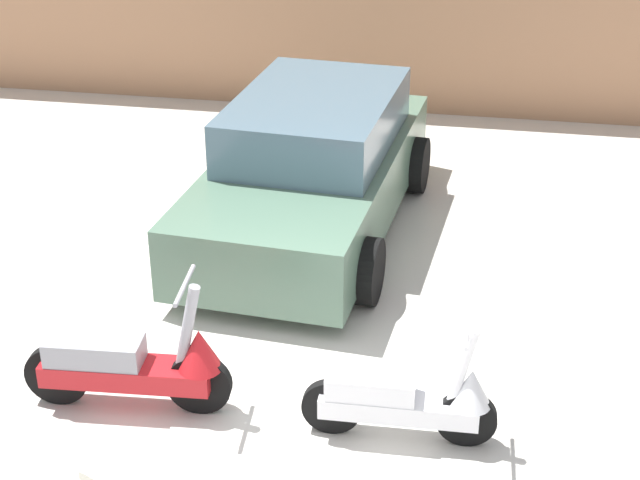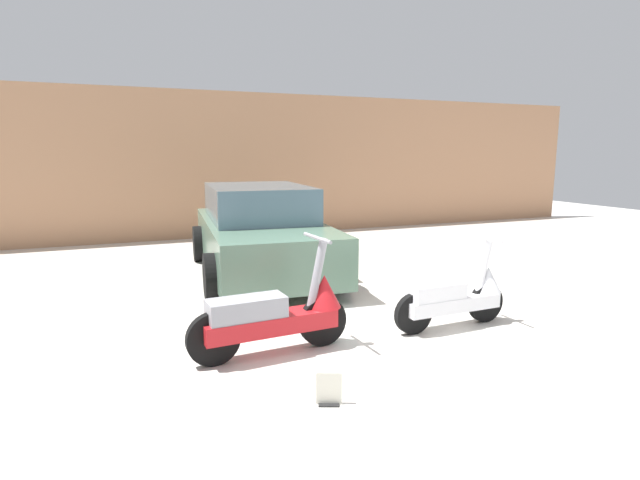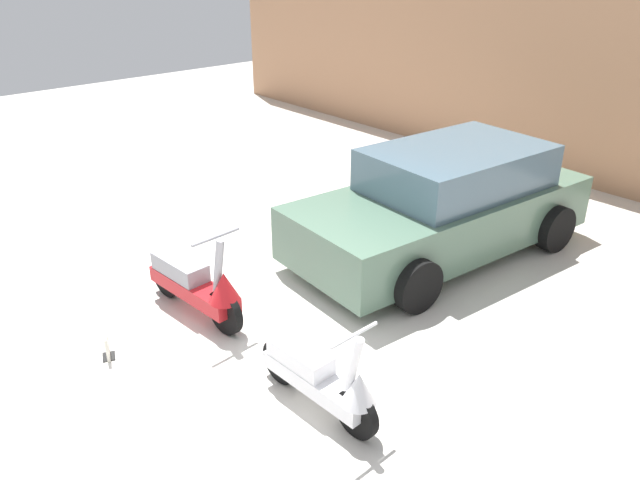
% 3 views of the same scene
% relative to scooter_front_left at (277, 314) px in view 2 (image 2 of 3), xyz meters
% --- Properties ---
extents(ground_plane, '(28.00, 28.00, 0.00)m').
position_rel_scooter_front_left_xyz_m(ground_plane, '(1.09, -0.45, -0.40)').
color(ground_plane, silver).
extents(wall_back, '(19.60, 0.12, 3.28)m').
position_rel_scooter_front_left_xyz_m(wall_back, '(1.09, 7.09, 1.24)').
color(wall_back, tan).
rests_on(wall_back, ground_plane).
extents(scooter_front_left, '(1.61, 0.58, 1.12)m').
position_rel_scooter_front_left_xyz_m(scooter_front_left, '(0.00, 0.00, 0.00)').
color(scooter_front_left, black).
rests_on(scooter_front_left, ground_plane).
extents(scooter_front_right, '(1.42, 0.51, 0.99)m').
position_rel_scooter_front_left_xyz_m(scooter_front_right, '(2.06, -0.01, -0.04)').
color(scooter_front_right, black).
rests_on(scooter_front_right, ground_plane).
extents(car_rear_left, '(2.25, 4.25, 1.40)m').
position_rel_scooter_front_left_xyz_m(car_rear_left, '(0.73, 3.30, 0.27)').
color(car_rear_left, '#51705B').
rests_on(car_rear_left, ground_plane).
extents(placard_near_left_scooter, '(0.20, 0.17, 0.26)m').
position_rel_scooter_front_left_xyz_m(placard_near_left_scooter, '(0.07, -1.10, -0.28)').
color(placard_near_left_scooter, black).
rests_on(placard_near_left_scooter, ground_plane).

